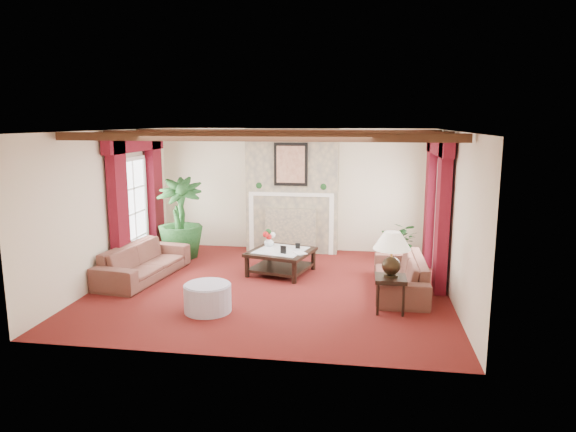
% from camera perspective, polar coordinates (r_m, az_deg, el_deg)
% --- Properties ---
extents(floor, '(6.00, 6.00, 0.00)m').
position_cam_1_polar(floor, '(9.08, -1.84, -7.85)').
color(floor, '#46100C').
rests_on(floor, ground).
extents(ceiling, '(6.00, 6.00, 0.00)m').
position_cam_1_polar(ceiling, '(8.62, -1.95, 9.45)').
color(ceiling, white).
rests_on(ceiling, floor).
extents(back_wall, '(6.00, 0.02, 2.70)m').
position_cam_1_polar(back_wall, '(11.43, 0.61, 2.94)').
color(back_wall, beige).
rests_on(back_wall, ground).
extents(left_wall, '(0.02, 5.50, 2.70)m').
position_cam_1_polar(left_wall, '(9.75, -19.52, 1.00)').
color(left_wall, beige).
rests_on(left_wall, ground).
extents(right_wall, '(0.02, 5.50, 2.70)m').
position_cam_1_polar(right_wall, '(8.72, 17.87, 0.03)').
color(right_wall, beige).
rests_on(right_wall, ground).
extents(ceiling_beams, '(6.00, 3.00, 0.12)m').
position_cam_1_polar(ceiling_beams, '(8.62, -1.95, 9.05)').
color(ceiling_beams, '#361F11').
rests_on(ceiling_beams, ceiling).
extents(fireplace, '(2.00, 0.52, 2.70)m').
position_cam_1_polar(fireplace, '(11.13, 0.48, 9.71)').
color(fireplace, tan).
rests_on(fireplace, ground).
extents(french_door_left, '(0.10, 1.10, 2.16)m').
position_cam_1_polar(french_door_left, '(10.53, -17.08, 6.09)').
color(french_door_left, white).
rests_on(french_door_left, ground).
extents(french_door_right, '(0.10, 1.10, 2.16)m').
position_cam_1_polar(french_door_right, '(9.60, 17.02, 5.70)').
color(french_door_right, white).
rests_on(french_door_right, ground).
extents(curtains_left, '(0.20, 2.40, 2.55)m').
position_cam_1_polar(curtains_left, '(10.46, -16.66, 8.39)').
color(curtains_left, '#4D0A12').
rests_on(curtains_left, ground).
extents(curtains_right, '(0.20, 2.40, 2.55)m').
position_cam_1_polar(curtains_right, '(9.56, 16.50, 8.23)').
color(curtains_right, '#4D0A12').
rests_on(curtains_right, ground).
extents(sofa_left, '(2.28, 1.18, 0.83)m').
position_cam_1_polar(sofa_left, '(9.82, -15.78, -4.31)').
color(sofa_left, '#340E1B').
rests_on(sofa_left, ground).
extents(sofa_right, '(2.06, 0.66, 0.80)m').
position_cam_1_polar(sofa_right, '(8.95, 12.35, -5.70)').
color(sofa_right, '#340E1B').
rests_on(sofa_right, ground).
extents(potted_palm, '(1.67, 2.10, 0.95)m').
position_cam_1_polar(potted_palm, '(11.08, -11.84, -2.14)').
color(potted_palm, black).
rests_on(potted_palm, ground).
extents(small_plant, '(1.32, 1.35, 0.66)m').
position_cam_1_polar(small_plant, '(10.76, 12.49, -3.32)').
color(small_plant, black).
rests_on(small_plant, ground).
extents(coffee_table, '(1.34, 1.34, 0.45)m').
position_cam_1_polar(coffee_table, '(9.79, -0.78, -5.11)').
color(coffee_table, black).
rests_on(coffee_table, ground).
extents(side_table, '(0.55, 0.55, 0.55)m').
position_cam_1_polar(side_table, '(8.02, 11.28, -8.51)').
color(side_table, black).
rests_on(side_table, ground).
extents(ottoman, '(0.72, 0.72, 0.42)m').
position_cam_1_polar(ottoman, '(7.99, -8.92, -8.99)').
color(ottoman, '#A69EB3').
rests_on(ottoman, ground).
extents(table_lamp, '(0.56, 0.56, 0.71)m').
position_cam_1_polar(table_lamp, '(7.84, 11.44, -4.15)').
color(table_lamp, black).
rests_on(table_lamp, side_table).
extents(flower_vase, '(0.31, 0.32, 0.19)m').
position_cam_1_polar(flower_vase, '(10.02, -2.14, -2.86)').
color(flower_vase, silver).
rests_on(flower_vase, coffee_table).
extents(book, '(0.21, 0.20, 0.26)m').
position_cam_1_polar(book, '(9.42, 0.81, -3.50)').
color(book, black).
rests_on(book, coffee_table).
extents(photo_frame_a, '(0.12, 0.06, 0.16)m').
position_cam_1_polar(photo_frame_a, '(9.45, -0.53, -3.79)').
color(photo_frame_a, black).
rests_on(photo_frame_a, coffee_table).
extents(photo_frame_b, '(0.09, 0.02, 0.12)m').
position_cam_1_polar(photo_frame_b, '(9.81, 1.09, -3.36)').
color(photo_frame_b, black).
rests_on(photo_frame_b, coffee_table).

